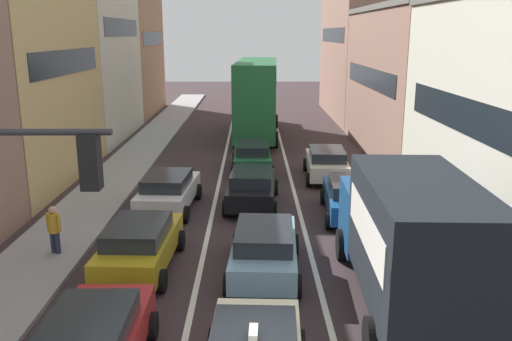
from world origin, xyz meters
name	(u,v)px	position (x,y,z in m)	size (l,w,h in m)	color
sidewalk_left	(131,161)	(-6.70, 20.00, 0.07)	(2.60, 64.00, 0.14)	#9A9A9A
lane_stripe_left	(223,162)	(-1.70, 20.00, 0.01)	(0.16, 60.00, 0.01)	silver
lane_stripe_right	(286,162)	(1.70, 20.00, 0.01)	(0.16, 60.00, 0.01)	silver
building_row_left	(35,45)	(-12.00, 21.86, 6.15)	(7.20, 43.90, 13.28)	#936B5B
building_row_right	(421,64)	(9.90, 24.13, 5.01)	(7.20, 43.90, 12.38)	#936B5B
removalist_box_truck	(408,234)	(3.69, 4.16, 1.97)	(2.95, 7.79, 3.58)	navy
sedan_centre_lane_second	(264,248)	(0.20, 6.13, 0.80)	(2.25, 4.39, 1.49)	#759EB7
wagon_left_lane_second	(140,244)	(-3.46, 6.47, 0.80)	(2.22, 4.38, 1.49)	#B29319
hatchback_centre_lane_third	(252,186)	(-0.16, 12.55, 0.80)	(2.27, 4.40, 1.49)	black
sedan_left_lane_third	(168,191)	(-3.44, 11.98, 0.80)	(2.30, 4.41, 1.49)	silver
coupe_centre_lane_fourth	(252,156)	(-0.14, 18.02, 0.80)	(2.10, 4.32, 1.49)	#19592D
sedan_right_lane_behind_truck	(351,197)	(3.58, 11.13, 0.80)	(2.28, 4.40, 1.49)	#194C8C
wagon_right_lane_far	(327,163)	(3.41, 16.64, 0.80)	(2.24, 4.38, 1.49)	beige
bus_mid_queue_primary	(257,95)	(0.18, 27.09, 2.83)	(3.15, 10.60, 5.06)	#1E6033
pedestrian_mid_sidewalk	(54,228)	(-6.28, 7.39, 0.95)	(0.50, 0.34, 1.66)	#262D47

